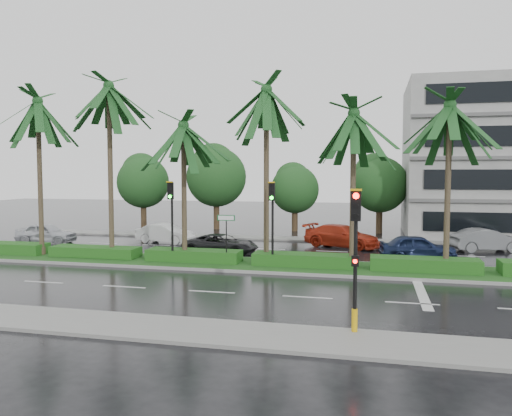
% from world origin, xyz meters
% --- Properties ---
extents(ground, '(120.00, 120.00, 0.00)m').
position_xyz_m(ground, '(0.00, 0.00, 0.00)').
color(ground, black).
rests_on(ground, ground).
extents(near_sidewalk, '(40.00, 2.40, 0.12)m').
position_xyz_m(near_sidewalk, '(0.00, -10.20, 0.06)').
color(near_sidewalk, slate).
rests_on(near_sidewalk, ground).
extents(far_sidewalk, '(40.00, 2.00, 0.12)m').
position_xyz_m(far_sidewalk, '(0.00, 12.00, 0.06)').
color(far_sidewalk, slate).
rests_on(far_sidewalk, ground).
extents(median, '(36.00, 4.00, 0.15)m').
position_xyz_m(median, '(0.00, 1.00, 0.08)').
color(median, gray).
rests_on(median, ground).
extents(hedge, '(35.20, 1.40, 0.60)m').
position_xyz_m(hedge, '(0.00, 1.00, 0.45)').
color(hedge, '#134315').
rests_on(hedge, median).
extents(lane_markings, '(34.00, 13.06, 0.01)m').
position_xyz_m(lane_markings, '(3.04, -0.43, 0.01)').
color(lane_markings, silver).
rests_on(lane_markings, ground).
extents(palm_row, '(26.30, 4.20, 10.48)m').
position_xyz_m(palm_row, '(-1.26, 1.02, 7.97)').
color(palm_row, '#3B2C22').
rests_on(palm_row, median).
extents(signal_near, '(0.34, 0.45, 4.36)m').
position_xyz_m(signal_near, '(6.00, -9.39, 2.50)').
color(signal_near, black).
rests_on(signal_near, near_sidewalk).
extents(signal_median_left, '(0.34, 0.42, 4.36)m').
position_xyz_m(signal_median_left, '(-4.00, 0.30, 3.00)').
color(signal_median_left, black).
rests_on(signal_median_left, median).
extents(signal_median_right, '(0.34, 0.42, 4.36)m').
position_xyz_m(signal_median_right, '(1.50, 0.30, 3.00)').
color(signal_median_right, black).
rests_on(signal_median_right, median).
extents(street_sign, '(0.95, 0.09, 2.60)m').
position_xyz_m(street_sign, '(-1.00, 0.48, 2.12)').
color(street_sign, black).
rests_on(street_sign, median).
extents(bg_trees, '(33.09, 5.47, 7.90)m').
position_xyz_m(bg_trees, '(0.82, 17.59, 4.62)').
color(bg_trees, '#3E2B1C').
rests_on(bg_trees, ground).
extents(building, '(16.00, 10.00, 12.00)m').
position_xyz_m(building, '(17.00, 18.00, 6.00)').
color(building, gray).
rests_on(building, ground).
extents(car_silver, '(2.01, 4.29, 1.42)m').
position_xyz_m(car_silver, '(-15.95, 6.14, 0.71)').
color(car_silver, silver).
rests_on(car_silver, ground).
extents(car_white, '(1.98, 4.28, 1.36)m').
position_xyz_m(car_white, '(-7.79, 8.16, 0.68)').
color(car_white, silver).
rests_on(car_white, ground).
extents(car_darkgrey, '(2.44, 4.61, 1.23)m').
position_xyz_m(car_darkgrey, '(-2.41, 4.33, 0.62)').
color(car_darkgrey, black).
rests_on(car_darkgrey, ground).
extents(car_red, '(3.85, 5.56, 1.49)m').
position_xyz_m(car_red, '(4.50, 9.01, 0.75)').
color(car_red, '#A52612').
rests_on(car_red, ground).
extents(car_blue, '(2.29, 4.44, 1.44)m').
position_xyz_m(car_blue, '(9.00, 4.97, 0.72)').
color(car_blue, '#172347').
rests_on(car_blue, ground).
extents(car_grey, '(2.72, 4.67, 1.45)m').
position_xyz_m(car_grey, '(13.50, 9.19, 0.73)').
color(car_grey, '#575A5C').
rests_on(car_grey, ground).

